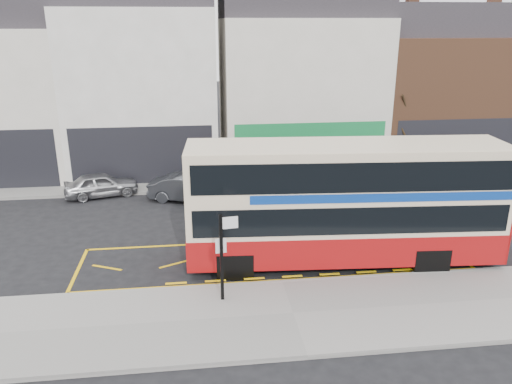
{
  "coord_description": "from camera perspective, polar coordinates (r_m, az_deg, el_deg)",
  "views": [
    {
      "loc": [
        -2.64,
        -14.9,
        8.33
      ],
      "look_at": [
        -0.58,
        2.0,
        2.5
      ],
      "focal_mm": 35.0,
      "sensor_mm": 36.0,
      "label": 1
    }
  ],
  "objects": [
    {
      "name": "ground",
      "position": [
        17.27,
        2.77,
        -9.96
      ],
      "size": [
        120.0,
        120.0,
        0.0
      ],
      "primitive_type": "plane",
      "color": "black",
      "rests_on": "ground"
    },
    {
      "name": "pavement",
      "position": [
        15.29,
        4.24,
        -13.84
      ],
      "size": [
        40.0,
        4.0,
        0.15
      ],
      "primitive_type": "cube",
      "color": "gray",
      "rests_on": "ground"
    },
    {
      "name": "kerb",
      "position": [
        16.91,
        2.98,
        -10.35
      ],
      "size": [
        40.0,
        0.15,
        0.15
      ],
      "primitive_type": "cube",
      "color": "gray",
      "rests_on": "ground"
    },
    {
      "name": "far_pavement",
      "position": [
        27.31,
        -1.07,
        1.3
      ],
      "size": [
        50.0,
        3.0,
        0.15
      ],
      "primitive_type": "cube",
      "color": "gray",
      "rests_on": "ground"
    },
    {
      "name": "road_markings",
      "position": [
        18.66,
        1.94,
        -7.6
      ],
      "size": [
        14.0,
        3.4,
        0.01
      ],
      "primitive_type": null,
      "color": "yellow",
      "rests_on": "ground"
    },
    {
      "name": "terrace_far_left",
      "position": [
        31.99,
        -27.24,
        10.56
      ],
      "size": [
        8.0,
        8.01,
        10.8
      ],
      "color": "silver",
      "rests_on": "ground"
    },
    {
      "name": "terrace_left",
      "position": [
        30.17,
        -12.66,
        12.73
      ],
      "size": [
        8.0,
        8.01,
        11.8
      ],
      "color": "white",
      "rests_on": "ground"
    },
    {
      "name": "terrace_green_shop",
      "position": [
        30.68,
        4.76,
        12.74
      ],
      "size": [
        9.0,
        8.01,
        11.3
      ],
      "color": "silver",
      "rests_on": "ground"
    },
    {
      "name": "terrace_right",
      "position": [
        33.71,
        20.21,
        11.37
      ],
      "size": [
        9.0,
        8.01,
        10.3
      ],
      "color": "brown",
      "rests_on": "ground"
    },
    {
      "name": "double_decker_bus",
      "position": [
        17.83,
        10.19,
        -1.13
      ],
      "size": [
        11.16,
        3.24,
        4.4
      ],
      "rotation": [
        0.0,
        0.0,
        -0.06
      ],
      "color": "beige",
      "rests_on": "ground"
    },
    {
      "name": "bus_stop_post",
      "position": [
        15.12,
        -3.76,
        -6.49
      ],
      "size": [
        0.71,
        0.14,
        2.83
      ],
      "rotation": [
        0.0,
        0.0,
        0.12
      ],
      "color": "black",
      "rests_on": "pavement"
    },
    {
      "name": "car_silver",
      "position": [
        26.1,
        -17.26,
        0.81
      ],
      "size": [
        3.82,
        2.32,
        1.22
      ],
      "primitive_type": "imported",
      "rotation": [
        0.0,
        0.0,
        1.84
      ],
      "color": "#A3A3A8",
      "rests_on": "ground"
    },
    {
      "name": "car_grey",
      "position": [
        24.53,
        -7.67,
        0.45
      ],
      "size": [
        4.1,
        2.33,
        1.28
      ],
      "primitive_type": "imported",
      "rotation": [
        0.0,
        0.0,
        1.3
      ],
      "color": "#3F4146",
      "rests_on": "ground"
    },
    {
      "name": "car_white",
      "position": [
        26.88,
        15.92,
        1.74
      ],
      "size": [
        5.4,
        3.17,
        1.47
      ],
      "primitive_type": "imported",
      "rotation": [
        0.0,
        0.0,
        1.34
      ],
      "color": "#BDBDBD",
      "rests_on": "ground"
    },
    {
      "name": "street_tree_right",
      "position": [
        29.32,
        16.02,
        9.76
      ],
      "size": [
        2.74,
        2.74,
        5.91
      ],
      "color": "#332717",
      "rests_on": "ground"
    }
  ]
}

